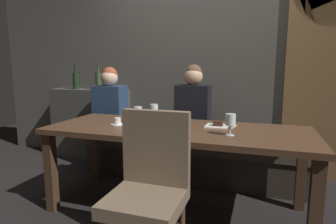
# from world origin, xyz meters

# --- Properties ---
(ground) EXTENTS (9.00, 9.00, 0.00)m
(ground) POSITION_xyz_m (0.00, 0.00, 0.00)
(ground) COLOR black
(back_wall_tiled) EXTENTS (6.00, 0.12, 3.00)m
(back_wall_tiled) POSITION_xyz_m (0.00, 1.22, 1.50)
(back_wall_tiled) COLOR #4C4944
(back_wall_tiled) RESTS_ON ground
(arched_door) EXTENTS (0.90, 0.05, 2.55)m
(arched_door) POSITION_xyz_m (1.35, 1.15, 1.36)
(arched_door) COLOR brown
(arched_door) RESTS_ON ground
(back_counter) EXTENTS (1.10, 0.28, 0.95)m
(back_counter) POSITION_xyz_m (-1.55, 1.04, 0.47)
(back_counter) COLOR #413E3A
(back_counter) RESTS_ON ground
(dining_table) EXTENTS (2.20, 0.84, 0.74)m
(dining_table) POSITION_xyz_m (0.00, 0.00, 0.65)
(dining_table) COLOR #412B1C
(dining_table) RESTS_ON ground
(banquette_bench) EXTENTS (2.50, 0.44, 0.45)m
(banquette_bench) POSITION_xyz_m (0.00, 0.70, 0.23)
(banquette_bench) COLOR #312A23
(banquette_bench) RESTS_ON ground
(chair_near_side) EXTENTS (0.44, 0.44, 0.98)m
(chair_near_side) POSITION_xyz_m (0.04, -0.72, 0.56)
(chair_near_side) COLOR #4C3321
(chair_near_side) RESTS_ON ground
(diner_redhead) EXTENTS (0.36, 0.24, 0.80)m
(diner_redhead) POSITION_xyz_m (-1.04, 0.70, 0.83)
(diner_redhead) COLOR navy
(diner_redhead) RESTS_ON banquette_bench
(diner_bearded) EXTENTS (0.36, 0.24, 0.83)m
(diner_bearded) POSITION_xyz_m (-0.03, 0.73, 0.84)
(diner_bearded) COLOR black
(diner_bearded) RESTS_ON banquette_bench
(wine_bottle_dark_red) EXTENTS (0.08, 0.08, 0.33)m
(wine_bottle_dark_red) POSITION_xyz_m (-1.74, 1.02, 1.07)
(wine_bottle_dark_red) COLOR black
(wine_bottle_dark_red) RESTS_ON back_counter
(wine_bottle_pale_label) EXTENTS (0.08, 0.08, 0.33)m
(wine_bottle_pale_label) POSITION_xyz_m (-1.39, 1.02, 1.07)
(wine_bottle_pale_label) COLOR #384728
(wine_bottle_pale_label) RESTS_ON back_counter
(wine_glass_end_right) EXTENTS (0.08, 0.08, 0.16)m
(wine_glass_end_right) POSITION_xyz_m (0.46, -0.13, 0.85)
(wine_glass_end_right) COLOR silver
(wine_glass_end_right) RESTS_ON dining_table
(wine_glass_center_back) EXTENTS (0.08, 0.08, 0.16)m
(wine_glass_center_back) POSITION_xyz_m (0.02, -0.18, 0.86)
(wine_glass_center_back) COLOR silver
(wine_glass_center_back) RESTS_ON dining_table
(wine_glass_near_right) EXTENTS (0.08, 0.08, 0.16)m
(wine_glass_near_right) POSITION_xyz_m (-0.16, -0.20, 0.85)
(wine_glass_near_right) COLOR silver
(wine_glass_near_right) RESTS_ON dining_table
(wine_glass_end_left) EXTENTS (0.08, 0.08, 0.16)m
(wine_glass_end_left) POSITION_xyz_m (-0.36, -0.00, 0.85)
(wine_glass_end_left) COLOR silver
(wine_glass_end_left) RESTS_ON dining_table
(wine_glass_center_front) EXTENTS (0.08, 0.08, 0.16)m
(wine_glass_center_front) POSITION_xyz_m (-0.28, 0.20, 0.86)
(wine_glass_center_front) COLOR silver
(wine_glass_center_front) RESTS_ON dining_table
(espresso_cup) EXTENTS (0.12, 0.12, 0.06)m
(espresso_cup) POSITION_xyz_m (-0.53, -0.05, 0.77)
(espresso_cup) COLOR white
(espresso_cup) RESTS_ON dining_table
(dessert_plate) EXTENTS (0.19, 0.19, 0.05)m
(dessert_plate) POSITION_xyz_m (0.32, 0.15, 0.75)
(dessert_plate) COLOR white
(dessert_plate) RESTS_ON dining_table
(fork_on_table) EXTENTS (0.05, 0.17, 0.01)m
(fork_on_table) POSITION_xyz_m (0.46, 0.16, 0.74)
(fork_on_table) COLOR silver
(fork_on_table) RESTS_ON dining_table
(folded_napkin) EXTENTS (0.14, 0.13, 0.01)m
(folded_napkin) POSITION_xyz_m (-0.25, -0.11, 0.74)
(folded_napkin) COLOR silver
(folded_napkin) RESTS_ON dining_table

